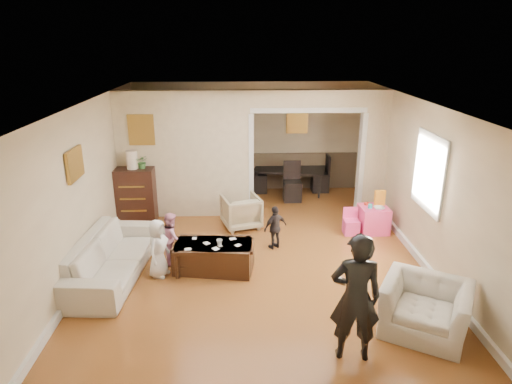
{
  "coord_description": "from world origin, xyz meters",
  "views": [
    {
      "loc": [
        -0.28,
        -7.03,
        3.58
      ],
      "look_at": [
        0.0,
        0.2,
        1.05
      ],
      "focal_mm": 31.25,
      "sensor_mm": 36.0,
      "label": 1
    }
  ],
  "objects_px": {
    "armchair_front": "(425,308)",
    "child_kneel_b": "(172,238)",
    "sofa": "(111,257)",
    "play_table": "(373,219)",
    "armchair_back": "(241,211)",
    "cyan_cup": "(370,206)",
    "adult_person": "(355,298)",
    "child_kneel_a": "(158,248)",
    "coffee_cup": "(219,242)",
    "coffee_table": "(214,257)",
    "table_lamp": "(132,160)",
    "child_toddler": "(275,227)",
    "dining_table": "(289,180)",
    "dresser": "(135,195)"
  },
  "relations": [
    {
      "from": "coffee_cup",
      "to": "child_kneel_a",
      "type": "distance_m",
      "value": 0.96
    },
    {
      "from": "armchair_front",
      "to": "armchair_back",
      "type": "bearing_deg",
      "value": 154.2
    },
    {
      "from": "dresser",
      "to": "coffee_table",
      "type": "xyz_separation_m",
      "value": [
        1.68,
        -2.12,
        -0.32
      ]
    },
    {
      "from": "armchair_front",
      "to": "child_kneel_b",
      "type": "bearing_deg",
      "value": -179.85
    },
    {
      "from": "coffee_cup",
      "to": "play_table",
      "type": "relative_size",
      "value": 0.18
    },
    {
      "from": "adult_person",
      "to": "child_toddler",
      "type": "bearing_deg",
      "value": -70.91
    },
    {
      "from": "dining_table",
      "to": "child_kneel_a",
      "type": "bearing_deg",
      "value": -107.85
    },
    {
      "from": "armchair_back",
      "to": "adult_person",
      "type": "distance_m",
      "value": 4.09
    },
    {
      "from": "dining_table",
      "to": "armchair_back",
      "type": "bearing_deg",
      "value": -105.16
    },
    {
      "from": "dresser",
      "to": "child_kneel_a",
      "type": "xyz_separation_m",
      "value": [
        0.83,
        -2.27,
        -0.08
      ]
    },
    {
      "from": "sofa",
      "to": "play_table",
      "type": "height_order",
      "value": "sofa"
    },
    {
      "from": "sofa",
      "to": "dining_table",
      "type": "xyz_separation_m",
      "value": [
        3.22,
        3.96,
        -0.04
      ]
    },
    {
      "from": "adult_person",
      "to": "play_table",
      "type": "bearing_deg",
      "value": -103.89
    },
    {
      "from": "sofa",
      "to": "child_toddler",
      "type": "distance_m",
      "value": 2.78
    },
    {
      "from": "table_lamp",
      "to": "cyan_cup",
      "type": "height_order",
      "value": "table_lamp"
    },
    {
      "from": "table_lamp",
      "to": "child_toddler",
      "type": "bearing_deg",
      "value": -26.58
    },
    {
      "from": "armchair_front",
      "to": "coffee_cup",
      "type": "relative_size",
      "value": 10.71
    },
    {
      "from": "table_lamp",
      "to": "coffee_table",
      "type": "distance_m",
      "value": 2.91
    },
    {
      "from": "armchair_back",
      "to": "child_toddler",
      "type": "height_order",
      "value": "child_toddler"
    },
    {
      "from": "adult_person",
      "to": "child_toddler",
      "type": "xyz_separation_m",
      "value": [
        -0.67,
        2.89,
        -0.4
      ]
    },
    {
      "from": "dining_table",
      "to": "play_table",
      "type": "bearing_deg",
      "value": -46.45
    },
    {
      "from": "armchair_front",
      "to": "child_kneel_a",
      "type": "height_order",
      "value": "child_kneel_a"
    },
    {
      "from": "armchair_back",
      "to": "coffee_table",
      "type": "distance_m",
      "value": 1.78
    },
    {
      "from": "sofa",
      "to": "child_kneel_a",
      "type": "bearing_deg",
      "value": -86.78
    },
    {
      "from": "table_lamp",
      "to": "dresser",
      "type": "bearing_deg",
      "value": 0.0
    },
    {
      "from": "coffee_cup",
      "to": "cyan_cup",
      "type": "xyz_separation_m",
      "value": [
        2.8,
        1.4,
        0.03
      ]
    },
    {
      "from": "table_lamp",
      "to": "child_kneel_a",
      "type": "distance_m",
      "value": 2.55
    },
    {
      "from": "armchair_front",
      "to": "child_kneel_a",
      "type": "xyz_separation_m",
      "value": [
        -3.61,
        1.55,
        0.14
      ]
    },
    {
      "from": "table_lamp",
      "to": "child_kneel_b",
      "type": "distance_m",
      "value": 2.24
    },
    {
      "from": "coffee_table",
      "to": "child_kneel_b",
      "type": "xyz_separation_m",
      "value": [
        -0.7,
        0.3,
        0.21
      ]
    },
    {
      "from": "child_kneel_a",
      "to": "child_kneel_b",
      "type": "xyz_separation_m",
      "value": [
        0.15,
        0.45,
        -0.03
      ]
    },
    {
      "from": "table_lamp",
      "to": "armchair_front",
      "type": "bearing_deg",
      "value": -40.69
    },
    {
      "from": "coffee_table",
      "to": "cyan_cup",
      "type": "bearing_deg",
      "value": 24.87
    },
    {
      "from": "child_kneel_b",
      "to": "play_table",
      "type": "bearing_deg",
      "value": -84.64
    },
    {
      "from": "table_lamp",
      "to": "cyan_cup",
      "type": "relative_size",
      "value": 4.5
    },
    {
      "from": "coffee_cup",
      "to": "armchair_front",
      "type": "bearing_deg",
      "value": -31.86
    },
    {
      "from": "adult_person",
      "to": "child_kneel_a",
      "type": "distance_m",
      "value": 3.27
    },
    {
      "from": "armchair_back",
      "to": "coffee_cup",
      "type": "height_order",
      "value": "armchair_back"
    },
    {
      "from": "armchair_front",
      "to": "child_toddler",
      "type": "height_order",
      "value": "child_toddler"
    },
    {
      "from": "dresser",
      "to": "child_kneel_b",
      "type": "relative_size",
      "value": 1.27
    },
    {
      "from": "armchair_front",
      "to": "table_lamp",
      "type": "height_order",
      "value": "table_lamp"
    },
    {
      "from": "sofa",
      "to": "dresser",
      "type": "relative_size",
      "value": 2.06
    },
    {
      "from": "play_table",
      "to": "child_kneel_a",
      "type": "xyz_separation_m",
      "value": [
        -3.85,
        -1.55,
        0.22
      ]
    },
    {
      "from": "table_lamp",
      "to": "coffee_cup",
      "type": "relative_size",
      "value": 3.72
    },
    {
      "from": "adult_person",
      "to": "child_kneel_b",
      "type": "xyz_separation_m",
      "value": [
        -2.42,
        2.44,
        -0.36
      ]
    },
    {
      "from": "armchair_front",
      "to": "table_lamp",
      "type": "distance_m",
      "value": 5.94
    },
    {
      "from": "cyan_cup",
      "to": "armchair_back",
      "type": "bearing_deg",
      "value": 171.36
    },
    {
      "from": "armchair_front",
      "to": "coffee_table",
      "type": "height_order",
      "value": "armchair_front"
    },
    {
      "from": "cyan_cup",
      "to": "adult_person",
      "type": "xyz_separation_m",
      "value": [
        -1.18,
        -3.49,
        0.25
      ]
    },
    {
      "from": "armchair_back",
      "to": "cyan_cup",
      "type": "height_order",
      "value": "armchair_back"
    }
  ]
}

